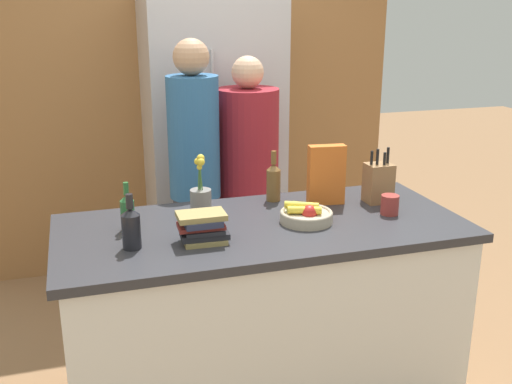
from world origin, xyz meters
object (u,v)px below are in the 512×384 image
flower_vase (201,201)px  book_stack (203,227)px  knife_block (378,182)px  bottle_wine (131,227)px  refrigerator (213,141)px  person_at_sink (195,170)px  cereal_box (326,175)px  bottle_oil (273,181)px  fruit_bowl (305,214)px  person_in_blue (248,176)px  coffee_mug (390,204)px  bottle_vinegar (127,211)px

flower_vase → book_stack: bearing=-100.3°
knife_block → bottle_wine: bearing=-168.9°
refrigerator → book_stack: refrigerator is taller
refrigerator → flower_vase: size_ratio=6.14×
person_at_sink → cereal_box: bearing=-55.8°
knife_block → bottle_oil: (-0.49, 0.18, -0.00)m
knife_block → person_at_sink: (-0.80, 0.64, -0.04)m
cereal_box → bottle_oil: size_ratio=1.16×
flower_vase → book_stack: flower_vase is taller
fruit_bowl → person_in_blue: 0.90m
cereal_box → person_in_blue: bearing=106.7°
cereal_box → person_in_blue: (-0.20, 0.68, -0.17)m
flower_vase → person_at_sink: size_ratio=0.19×
book_stack → person_at_sink: person_at_sink is taller
fruit_bowl → cereal_box: size_ratio=0.81×
book_stack → person_at_sink: 0.92m
refrigerator → fruit_bowl: bearing=-86.7°
coffee_mug → book_stack: size_ratio=0.50×
fruit_bowl → person_at_sink: size_ratio=0.14×
fruit_bowl → person_at_sink: bearing=113.3°
bottle_wine → person_in_blue: person_in_blue is taller
fruit_bowl → person_in_blue: size_ratio=0.15×
bottle_vinegar → fruit_bowl: bearing=-9.8°
coffee_mug → bottle_oil: (-0.46, 0.36, 0.05)m
knife_block → coffee_mug: knife_block is taller
bottle_oil → refrigerator: bearing=92.4°
flower_vase → coffee_mug: (0.87, -0.16, -0.05)m
coffee_mug → person_at_sink: person_at_sink is taller
refrigerator → person_at_sink: (-0.26, -0.67, -0.00)m
flower_vase → coffee_mug: flower_vase is taller
fruit_bowl → bottle_vinegar: 0.79m
bottle_wine → refrigerator: bearing=65.8°
person_in_blue → fruit_bowl: bearing=-82.6°
person_in_blue → coffee_mug: bearing=-57.8°
fruit_bowl → person_in_blue: bearing=90.6°
bottle_vinegar → cereal_box: bearing=4.9°
flower_vase → bottle_oil: flower_vase is taller
person_at_sink → coffee_mug: bearing=-55.3°
fruit_bowl → knife_block: size_ratio=0.87×
bottle_oil → person_at_sink: bearing=123.6°
bottle_oil → person_at_sink: (-0.31, 0.46, -0.04)m
flower_vase → bottle_wine: flower_vase is taller
flower_vase → book_stack: (-0.04, -0.24, -0.03)m
knife_block → book_stack: 0.98m
knife_block → bottle_oil: bearing=160.2°
bottle_oil → bottle_vinegar: size_ratio=1.18×
refrigerator → bottle_vinegar: size_ratio=8.84×
fruit_bowl → book_stack: 0.51m
coffee_mug → book_stack: (-0.92, -0.08, 0.02)m
knife_block → bottle_wine: size_ratio=1.20×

